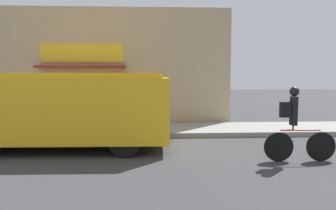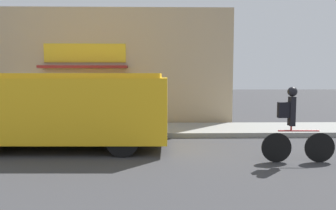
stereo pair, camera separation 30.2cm
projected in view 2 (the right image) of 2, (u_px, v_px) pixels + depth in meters
The scene contains 6 objects.
ground_plane at pixel (39, 139), 10.47m from camera, with size 70.00×70.00×0.00m, color #38383A.
sidewalk at pixel (51, 130), 11.62m from camera, with size 28.00×2.34×0.16m.
storefront at pixel (62, 67), 12.88m from camera, with size 13.59×0.82×4.66m.
school_bus at pixel (73, 109), 9.14m from camera, with size 5.94×2.92×2.09m.
cyclist at pixel (294, 126), 7.59m from camera, with size 1.71×0.22×1.77m.
trash_bin at pixel (99, 114), 12.42m from camera, with size 0.47×0.47×0.77m.
Camera 2 is at (3.91, -10.42, 2.05)m, focal length 35.00 mm.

